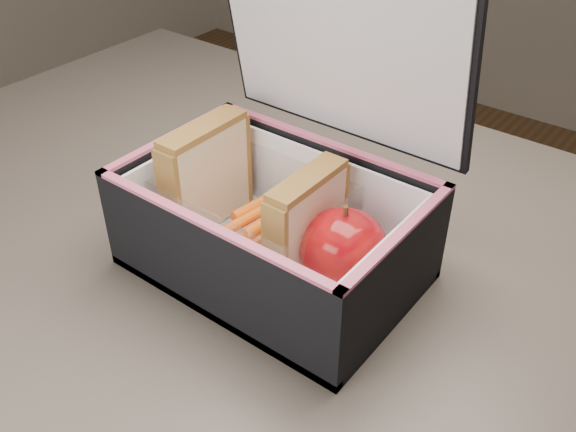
{
  "coord_description": "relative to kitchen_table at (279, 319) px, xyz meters",
  "views": [
    {
      "loc": [
        0.32,
        -0.4,
        1.17
      ],
      "look_at": [
        0.02,
        -0.01,
        0.81
      ],
      "focal_mm": 40.0,
      "sensor_mm": 36.0,
      "label": 1
    }
  ],
  "objects": [
    {
      "name": "paper_napkin",
      "position": [
        0.09,
        -0.01,
        0.11
      ],
      "size": [
        0.09,
        0.09,
        0.01
      ],
      "primitive_type": "cube",
      "rotation": [
        0.0,
        0.0,
        0.34
      ],
      "color": "white",
      "rests_on": "lunch_bag"
    },
    {
      "name": "sandwich_left",
      "position": [
        -0.09,
        -0.01,
        0.16
      ],
      "size": [
        0.03,
        0.1,
        0.11
      ],
      "color": "beige",
      "rests_on": "plastic_tub"
    },
    {
      "name": "red_apple",
      "position": [
        0.08,
        -0.01,
        0.15
      ],
      "size": [
        0.1,
        0.1,
        0.09
      ],
      "rotation": [
        0.0,
        0.0,
        0.32
      ],
      "color": "maroon",
      "rests_on": "paper_napkin"
    },
    {
      "name": "carrot_sticks",
      "position": [
        -0.02,
        -0.01,
        0.12
      ],
      "size": [
        0.05,
        0.16,
        0.03
      ],
      "color": "#F84B0B",
      "rests_on": "plastic_tub"
    },
    {
      "name": "sandwich_right",
      "position": [
        0.04,
        -0.01,
        0.16
      ],
      "size": [
        0.03,
        0.09,
        0.1
      ],
      "color": "beige",
      "rests_on": "plastic_tub"
    },
    {
      "name": "kitchen_table",
      "position": [
        0.0,
        0.0,
        0.0
      ],
      "size": [
        1.2,
        0.8,
        0.75
      ],
      "color": "#52483E",
      "rests_on": "ground"
    },
    {
      "name": "lunch_bag",
      "position": [
        0.01,
        -0.01,
        0.15
      ],
      "size": [
        0.28,
        0.22,
        0.28
      ],
      "color": "black",
      "rests_on": "kitchen_table"
    },
    {
      "name": "plastic_tub",
      "position": [
        -0.02,
        -0.01,
        0.14
      ],
      "size": [
        0.18,
        0.13,
        0.07
      ],
      "primitive_type": null,
      "color": "white",
      "rests_on": "lunch_bag"
    }
  ]
}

